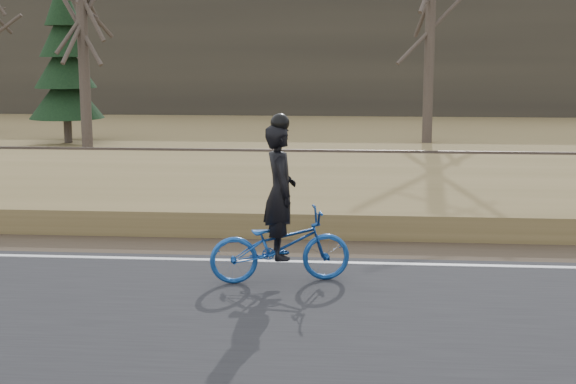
{
  "coord_description": "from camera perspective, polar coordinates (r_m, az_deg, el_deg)",
  "views": [
    {
      "loc": [
        5.06,
        -11.73,
        3.3
      ],
      "look_at": [
        4.07,
        0.5,
        1.1
      ],
      "focal_mm": 50.0,
      "sensor_mm": 36.0,
      "label": 1
    }
  ],
  "objects": [
    {
      "name": "railroad",
      "position": [
        20.56,
        -9.65,
        2.28
      ],
      "size": [
        120.0,
        2.4,
        0.29
      ],
      "color": "black",
      "rests_on": "ballast"
    },
    {
      "name": "edge_line",
      "position": [
        13.36,
        -17.83,
        -4.35
      ],
      "size": [
        120.0,
        0.12,
        0.01
      ],
      "primitive_type": "cube",
      "color": "silver",
      "rests_on": "road"
    },
    {
      "name": "embankment",
      "position": [
        17.0,
        -12.76,
        -0.53
      ],
      "size": [
        120.0,
        5.0,
        0.44
      ],
      "primitive_type": "cube",
      "color": "olive",
      "rests_on": "ground"
    },
    {
      "name": "cyclist",
      "position": [
        11.2,
        -0.56,
        -2.67
      ],
      "size": [
        2.08,
        1.13,
        2.37
      ],
      "rotation": [
        0.0,
        0.0,
        1.8
      ],
      "color": "navy",
      "rests_on": "road"
    },
    {
      "name": "treeline_backdrop",
      "position": [
        42.04,
        -2.3,
        9.75
      ],
      "size": [
        120.0,
        4.0,
        6.0
      ],
      "primitive_type": "cube",
      "color": "#383328",
      "rests_on": "ground"
    },
    {
      "name": "shoulder",
      "position": [
        14.27,
        -16.3,
        -3.54
      ],
      "size": [
        120.0,
        1.6,
        0.04
      ],
      "primitive_type": "cube",
      "color": "#473A2B",
      "rests_on": "ground"
    },
    {
      "name": "bare_tree_center",
      "position": [
        28.84,
        10.09,
        11.81
      ],
      "size": [
        0.36,
        0.36,
        8.4
      ],
      "primitive_type": "cylinder",
      "color": "#4A3F36",
      "rests_on": "ground"
    },
    {
      "name": "ballast",
      "position": [
        20.6,
        -9.63,
        1.44
      ],
      "size": [
        120.0,
        3.0,
        0.45
      ],
      "primitive_type": "cube",
      "color": "slate",
      "rests_on": "ground"
    },
    {
      "name": "conifer",
      "position": [
        29.41,
        -15.59,
        8.71
      ],
      "size": [
        2.6,
        2.6,
        5.79
      ],
      "color": "#4A3F36",
      "rests_on": "ground"
    },
    {
      "name": "bare_tree_near_left",
      "position": [
        27.39,
        -14.4,
        10.78
      ],
      "size": [
        0.36,
        0.36,
        7.49
      ],
      "primitive_type": "cylinder",
      "color": "#4A3F36",
      "rests_on": "ground"
    },
    {
      "name": "ground",
      "position": [
        13.2,
        -18.14,
        -4.83
      ],
      "size": [
        120.0,
        120.0,
        0.0
      ],
      "primitive_type": "plane",
      "color": "olive",
      "rests_on": "ground"
    }
  ]
}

